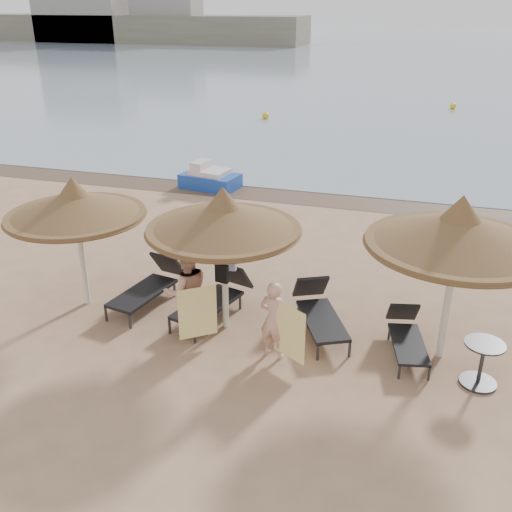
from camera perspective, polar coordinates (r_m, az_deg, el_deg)
The scene contains 21 objects.
ground at distance 11.06m, azimuth -5.87°, elevation -8.99°, with size 160.00×160.00×0.00m, color tan.
sea at distance 88.77m, azimuth 15.14°, elevation 19.54°, with size 200.00×140.00×0.03m, color gray.
wet_sand_strip at distance 19.24m, azimuth 4.74°, elevation 5.87°, with size 200.00×1.60×0.01m, color brown.
far_shore at distance 91.05m, azimuth -1.92°, elevation 22.22°, with size 150.00×54.80×12.00m.
palapa_left at distance 12.12m, azimuth -17.66°, elevation 4.91°, with size 2.86×2.86×2.84m.
palapa_center at distance 10.63m, azimuth -3.29°, elevation 3.84°, with size 2.96×2.96×2.93m.
palapa_right at distance 10.17m, azimuth 19.60°, elevation 2.36°, with size 3.15×3.15×3.12m.
lounger_far_left at distance 12.55m, azimuth -10.51°, elevation -2.82°, with size 1.05×2.15×0.92m.
lounger_near_left at distance 11.89m, azimuth -4.06°, elevation -4.03°, with size 1.22×2.19×0.93m.
lounger_near_right at distance 11.44m, azimuth 6.29°, elevation -5.41°, with size 1.48×2.10×0.90m.
lounger_far_right at distance 11.08m, azimuth 14.84°, elevation -7.60°, with size 0.91×1.78×0.76m.
side_table at distance 10.55m, azimuth 21.59°, elevation -10.09°, with size 0.67×0.67×0.81m.
person_left at distance 10.95m, azimuth -6.95°, elevation -2.90°, with size 0.99×0.64×2.15m, color tan.
person_right at distance 10.28m, azimuth 1.81°, elevation -5.80°, with size 0.82×0.53×1.78m, color tan.
towel_left at distance 10.71m, azimuth -5.86°, elevation -5.65°, with size 0.60×0.47×1.04m.
towel_right at distance 10.09m, azimuth 3.37°, elevation -7.63°, with size 0.65×0.39×1.04m.
bag_patterned at distance 11.14m, azimuth -2.86°, elevation -0.38°, with size 0.35×0.15×0.42m.
bag_dark at distance 10.91m, azimuth -3.44°, elevation -1.75°, with size 0.27×0.13×0.37m.
pedal_boat at distance 20.19m, azimuth -4.67°, elevation 7.75°, with size 2.14×1.49×0.92m.
buoy_left at distance 32.56m, azimuth 0.96°, elevation 13.87°, with size 0.39×0.39×0.39m, color yellow.
buoy_mid at distance 37.61m, azimuth 19.11°, elevation 13.99°, with size 0.38×0.38×0.38m, color yellow.
Camera 1 is at (3.71, -8.49, 6.03)m, focal length 40.00 mm.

